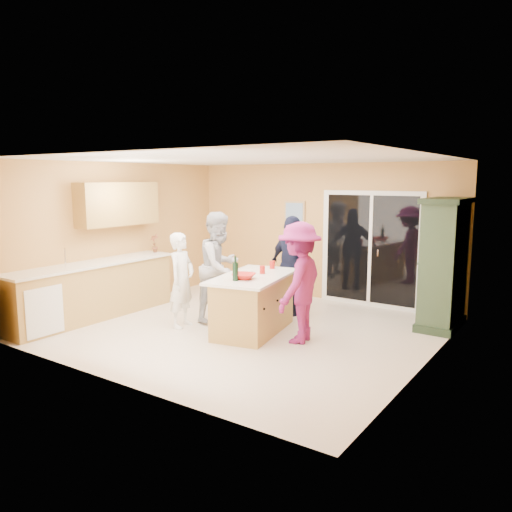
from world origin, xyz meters
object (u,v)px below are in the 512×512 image
Objects in this scene: green_hutch at (444,265)px; woman_magenta at (299,283)px; woman_grey at (220,267)px; kitchen_island at (253,305)px; woman_white at (182,280)px; woman_navy at (292,266)px.

green_hutch is 2.40m from woman_magenta.
green_hutch is 1.13× the size of woman_grey.
green_hutch is (2.30, 1.85, 0.58)m from kitchen_island.
woman_white is 1.91m from woman_navy.
woman_white is at bearing -146.39° from green_hutch.
woman_navy is at bearing 79.75° from kitchen_island.
woman_white is at bearing -85.97° from woman_magenta.
kitchen_island is at bearing -79.79° from woman_white.
kitchen_island is 1.01× the size of woman_grey.
woman_grey is at bearing -152.47° from green_hutch.
green_hutch reaches higher than woman_white.
woman_white is 0.69m from woman_grey.
green_hutch reaches higher than kitchen_island.
green_hutch is 2.42m from woman_navy.
green_hutch is at bearing -66.52° from woman_white.
woman_magenta is (1.88, 0.39, 0.11)m from woman_white.
woman_magenta reaches higher than woman_white.
woman_navy is at bearing -153.39° from woman_magenta.
woman_magenta is (-1.51, -1.86, -0.13)m from green_hutch.
kitchen_island is 1.22× the size of woman_white.
kitchen_island is 1.26m from woman_navy.
woman_magenta is at bearing -88.34° from woman_white.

